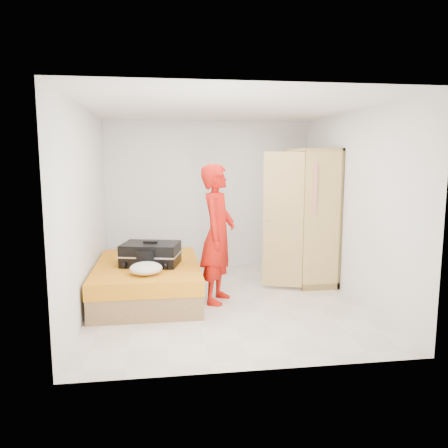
{
  "coord_description": "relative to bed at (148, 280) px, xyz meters",
  "views": [
    {
      "loc": [
        -0.83,
        -5.73,
        1.95
      ],
      "look_at": [
        0.07,
        0.54,
        1.0
      ],
      "focal_mm": 35.0,
      "sensor_mm": 36.0,
      "label": 1
    }
  ],
  "objects": [
    {
      "name": "wardrobe",
      "position": [
        2.5,
        0.54,
        0.75
      ],
      "size": [
        1.15,
        1.2,
        2.1
      ],
      "color": "#DAB66A",
      "rests_on": "ground"
    },
    {
      "name": "suitcase",
      "position": [
        0.05,
        -0.09,
        0.4
      ],
      "size": [
        0.88,
        0.73,
        0.33
      ],
      "rotation": [
        0.0,
        0.0,
        -0.23
      ],
      "color": "black",
      "rests_on": "bed"
    },
    {
      "name": "pillow",
      "position": [
        -0.12,
        0.85,
        0.3
      ],
      "size": [
        0.59,
        0.36,
        0.1
      ],
      "primitive_type": "cube",
      "rotation": [
        0.0,
        0.0,
        -0.14
      ],
      "color": "beige",
      "rests_on": "bed"
    },
    {
      "name": "room",
      "position": [
        1.05,
        -0.33,
        1.05
      ],
      "size": [
        4.0,
        4.02,
        2.6
      ],
      "color": "beige",
      "rests_on": "ground"
    },
    {
      "name": "round_cushion",
      "position": [
        0.0,
        -0.61,
        0.33
      ],
      "size": [
        0.41,
        0.41,
        0.16
      ],
      "primitive_type": "ellipsoid",
      "color": "beige",
      "rests_on": "bed"
    },
    {
      "name": "bed",
      "position": [
        0.0,
        0.0,
        0.0
      ],
      "size": [
        1.42,
        2.02,
        0.5
      ],
      "color": "olive",
      "rests_on": "ground"
    },
    {
      "name": "person",
      "position": [
        0.96,
        -0.29,
        0.69
      ],
      "size": [
        0.68,
        0.81,
        1.88
      ],
      "primitive_type": "imported",
      "rotation": [
        0.0,
        0.0,
        1.17
      ],
      "color": "red",
      "rests_on": "ground"
    }
  ]
}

